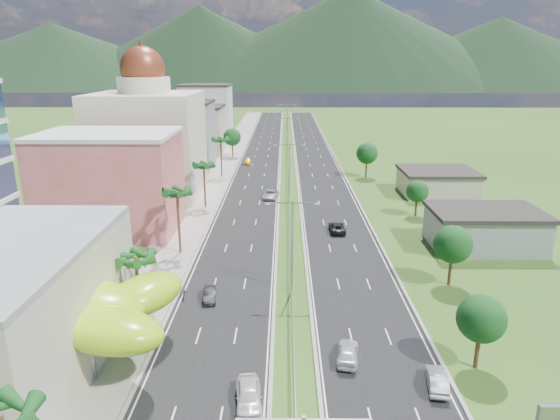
{
  "coord_description": "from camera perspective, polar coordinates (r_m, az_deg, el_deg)",
  "views": [
    {
      "loc": [
        -0.88,
        -43.32,
        25.95
      ],
      "look_at": [
        -1.48,
        19.87,
        7.0
      ],
      "focal_mm": 32.0,
      "sensor_mm": 36.0,
      "label": 1
    }
  ],
  "objects": [
    {
      "name": "car_yellow_far_left",
      "position": [
        131.17,
        -3.74,
        5.57
      ],
      "size": [
        2.17,
        4.88,
        1.39
      ],
      "primitive_type": "imported",
      "rotation": [
        0.0,
        0.0,
        0.05
      ],
      "color": "gold",
      "rests_on": "road_left"
    },
    {
      "name": "streetlight_median_c",
      "position": [
        95.28,
        1.07,
        5.06
      ],
      "size": [
        6.04,
        0.25,
        11.0
      ],
      "color": "gray",
      "rests_on": "ground"
    },
    {
      "name": "pink_shophouse",
      "position": [
        82.15,
        -18.77,
        2.81
      ],
      "size": [
        20.0,
        15.0,
        15.0
      ],
      "primitive_type": "cube",
      "color": "#C45A50",
      "rests_on": "ground"
    },
    {
      "name": "road_right",
      "position": [
        136.07,
        4.08,
        5.66
      ],
      "size": [
        11.0,
        260.0,
        0.04
      ],
      "primitive_type": "cube",
      "color": "black",
      "rests_on": "ground"
    },
    {
      "name": "mountain_ridge",
      "position": [
        497.74,
        7.79,
        13.55
      ],
      "size": [
        860.0,
        140.0,
        90.0
      ],
      "primitive_type": null,
      "color": "black",
      "rests_on": "ground"
    },
    {
      "name": "palm_tree_b",
      "position": [
        51.23,
        -16.16,
        -5.64
      ],
      "size": [
        3.6,
        3.6,
        8.1
      ],
      "color": "#47301C",
      "rests_on": "ground"
    },
    {
      "name": "leafy_tree_lfar",
      "position": [
        140.57,
        -5.49,
        8.28
      ],
      "size": [
        4.9,
        4.9,
        8.05
      ],
      "color": "#47301C",
      "rests_on": "ground"
    },
    {
      "name": "leafy_tree_ra",
      "position": [
        46.92,
        22.02,
        -11.46
      ],
      "size": [
        4.2,
        4.2,
        6.9
      ],
      "color": "#47301C",
      "rests_on": "ground"
    },
    {
      "name": "car_silver_mid_left",
      "position": [
        97.77,
        -1.06,
        1.8
      ],
      "size": [
        3.42,
        6.03,
        1.59
      ],
      "primitive_type": "imported",
      "rotation": [
        0.0,
        0.0,
        -0.14
      ],
      "color": "#B1B5B9",
      "rests_on": "road_left"
    },
    {
      "name": "car_white_near_left",
      "position": [
        41.6,
        -3.6,
        -20.39
      ],
      "size": [
        2.5,
        5.15,
        1.69
      ],
      "primitive_type": "imported",
      "rotation": [
        0.0,
        0.0,
        0.1
      ],
      "color": "silver",
      "rests_on": "road_left"
    },
    {
      "name": "palm_tree_d",
      "position": [
        91.39,
        -8.7,
        4.88
      ],
      "size": [
        3.6,
        3.6,
        8.6
      ],
      "color": "#47301C",
      "rests_on": "ground"
    },
    {
      "name": "domed_building",
      "position": [
        103.03,
        -14.87,
        8.0
      ],
      "size": [
        20.0,
        20.0,
        28.7
      ],
      "color": "beige",
      "rests_on": "ground"
    },
    {
      "name": "midrise_beige",
      "position": [
        148.92,
        -9.68,
        8.95
      ],
      "size": [
        16.0,
        15.0,
        13.0
      ],
      "primitive_type": "cube",
      "color": "#B9B298",
      "rests_on": "ground"
    },
    {
      "name": "streetlight_median_b",
      "position": [
        56.68,
        1.4,
        -3.11
      ],
      "size": [
        6.04,
        0.25,
        11.0
      ],
      "color": "gray",
      "rests_on": "ground"
    },
    {
      "name": "sidewalk_left",
      "position": [
        136.76,
        -6.27,
        5.68
      ],
      "size": [
        7.0,
        260.0,
        0.12
      ],
      "primitive_type": "cube",
      "color": "gray",
      "rests_on": "ground"
    },
    {
      "name": "leafy_tree_rc",
      "position": [
        89.06,
        15.42,
        2.06
      ],
      "size": [
        3.85,
        3.85,
        6.33
      ],
      "color": "#47301C",
      "rests_on": "ground"
    },
    {
      "name": "ground",
      "position": [
        50.5,
        1.51,
        -14.23
      ],
      "size": [
        500.0,
        500.0,
        0.0
      ],
      "primitive_type": "plane",
      "color": "#2D5119",
      "rests_on": "ground"
    },
    {
      "name": "car_white_near_right",
      "position": [
        46.99,
        7.77,
        -15.81
      ],
      "size": [
        2.56,
        4.8,
        1.55
      ],
      "primitive_type": "imported",
      "rotation": [
        0.0,
        0.0,
        2.98
      ],
      "color": "silver",
      "rests_on": "road_right"
    },
    {
      "name": "road_left",
      "position": [
        135.98,
        -2.27,
        5.68
      ],
      "size": [
        11.0,
        260.0,
        0.04
      ],
      "primitive_type": "cube",
      "color": "black",
      "rests_on": "ground"
    },
    {
      "name": "shed_far",
      "position": [
        105.75,
        17.53,
        2.93
      ],
      "size": [
        14.0,
        12.0,
        4.4
      ],
      "primitive_type": "cube",
      "color": "#B9B298",
      "rests_on": "ground"
    },
    {
      "name": "car_dark_left",
      "position": [
        57.58,
        -8.04,
        -9.51
      ],
      "size": [
        1.82,
        4.05,
        1.29
      ],
      "primitive_type": "imported",
      "rotation": [
        0.0,
        0.0,
        0.12
      ],
      "color": "black",
      "rests_on": "road_left"
    },
    {
      "name": "midrise_white",
      "position": [
        171.17,
        -8.39,
        10.83
      ],
      "size": [
        16.0,
        15.0,
        18.0
      ],
      "primitive_type": "cube",
      "color": "silver",
      "rests_on": "ground"
    },
    {
      "name": "car_silver_right",
      "position": [
        45.26,
        17.52,
        -18.02
      ],
      "size": [
        2.15,
        4.47,
        1.41
      ],
      "primitive_type": "imported",
      "rotation": [
        0.0,
        0.0,
        2.98
      ],
      "color": "#AEB0B6",
      "rests_on": "road_right"
    },
    {
      "name": "median_guardrail",
      "position": [
        118.06,
        0.96,
        4.3
      ],
      "size": [
        0.1,
        216.06,
        0.76
      ],
      "color": "gray",
      "rests_on": "ground"
    },
    {
      "name": "streetlight_median_d",
      "position": [
        139.65,
        0.91,
        8.79
      ],
      "size": [
        6.04,
        0.25,
        11.0
      ],
      "color": "gray",
      "rests_on": "ground"
    },
    {
      "name": "lime_canopy",
      "position": [
        48.48,
        -23.15,
        -10.37
      ],
      "size": [
        18.0,
        15.0,
        7.4
      ],
      "color": "#9DD614",
      "rests_on": "ground"
    },
    {
      "name": "streetlight_median_e",
      "position": [
        184.32,
        0.83,
        10.71
      ],
      "size": [
        6.04,
        0.25,
        11.0
      ],
      "color": "gray",
      "rests_on": "ground"
    },
    {
      "name": "leafy_tree_rb",
      "position": [
        62.34,
        19.15,
        -3.74
      ],
      "size": [
        4.55,
        4.55,
        7.47
      ],
      "color": "#47301C",
      "rests_on": "ground"
    },
    {
      "name": "motorcycle",
      "position": [
        58.49,
        -10.91,
        -9.24
      ],
      "size": [
        0.81,
        2.02,
        1.26
      ],
      "primitive_type": "imported",
      "rotation": [
        0.0,
        0.0,
        0.11
      ],
      "color": "black",
      "rests_on": "road_left"
    },
    {
      "name": "midrise_grey",
      "position": [
        127.33,
        -11.42,
        8.26
      ],
      "size": [
        16.0,
        15.0,
        16.0
      ],
      "primitive_type": "cube",
      "color": "gray",
      "rests_on": "ground"
    },
    {
      "name": "leafy_tree_rd",
      "position": [
        116.67,
        9.91,
        6.39
      ],
      "size": [
        4.9,
        4.9,
        8.05
      ],
      "color": "#47301C",
      "rests_on": "ground"
    },
    {
      "name": "shed_near",
      "position": [
        77.79,
        22.32,
        -2.15
      ],
      "size": [
        15.0,
        10.0,
        5.0
      ],
      "primitive_type": "cube",
      "color": "gray",
      "rests_on": "ground"
    },
    {
      "name": "palm_tree_c",
      "position": [
        69.17,
        -11.68,
        1.73
      ],
      "size": [
        3.6,
        3.6,
        9.6
      ],
      "color": "#47301C",
      "rests_on": "ground"
    },
    {
      "name": "car_dark_far_right",
      "position": [
        79.09,
        6.54,
        -1.99
      ],
      "size": [
        2.4,
        5.16,
        1.43
      ],
      "primitive_type": "imported",
      "rotation": [
        0.0,
        0.0,
        3.15
      ],
      "color": "black",
      "rests_on": "road_right"
    },
    {
      "name": "palm_tree_e",
      "position": [
        115.61,
        -6.79,
        7.8
      ],
      "size": [
        3.6,
        3.6,
        9.4
      ],
      "color": "#47301C",
      "rests_on": "ground"
    }
  ]
}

